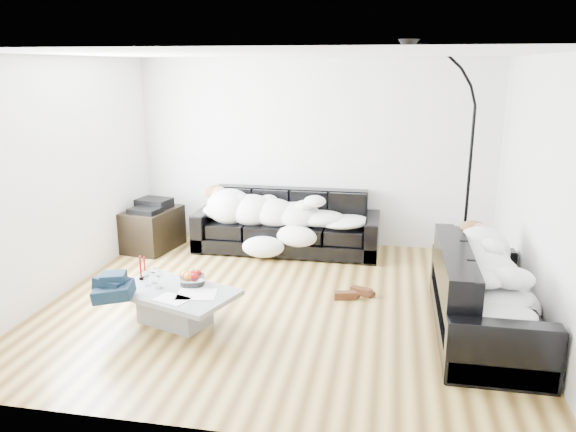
% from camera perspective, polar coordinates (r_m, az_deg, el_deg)
% --- Properties ---
extents(ground, '(5.00, 5.00, 0.00)m').
position_cam_1_polar(ground, '(6.15, -0.53, -8.84)').
color(ground, brown).
rests_on(ground, ground).
extents(wall_back, '(5.00, 0.02, 2.60)m').
position_cam_1_polar(wall_back, '(7.93, 2.63, 6.39)').
color(wall_back, silver).
rests_on(wall_back, ground).
extents(wall_left, '(0.02, 4.50, 2.60)m').
position_cam_1_polar(wall_left, '(6.69, -22.09, 3.69)').
color(wall_left, silver).
rests_on(wall_left, ground).
extents(wall_right, '(0.02, 4.50, 2.60)m').
position_cam_1_polar(wall_right, '(5.82, 24.40, 1.87)').
color(wall_right, silver).
rests_on(wall_right, ground).
extents(ceiling, '(5.00, 5.00, 0.00)m').
position_cam_1_polar(ceiling, '(5.63, -0.59, 16.15)').
color(ceiling, white).
rests_on(ceiling, ground).
extents(sofa_back, '(2.51, 0.87, 0.82)m').
position_cam_1_polar(sofa_back, '(7.71, -0.13, -0.62)').
color(sofa_back, black).
rests_on(sofa_back, ground).
extents(sofa_right, '(0.88, 2.06, 0.84)m').
position_cam_1_polar(sofa_right, '(5.67, 19.49, -7.32)').
color(sofa_right, black).
rests_on(sofa_right, ground).
extents(sleeper_back, '(2.12, 0.73, 0.42)m').
position_cam_1_polar(sleeper_back, '(7.60, -0.20, 0.89)').
color(sleeper_back, white).
rests_on(sleeper_back, sofa_back).
extents(sleeper_right, '(0.75, 1.77, 0.43)m').
position_cam_1_polar(sleeper_right, '(5.59, 19.69, -5.25)').
color(sleeper_right, white).
rests_on(sleeper_right, sofa_right).
extents(teal_cushion, '(0.42, 0.38, 0.20)m').
position_cam_1_polar(teal_cushion, '(6.16, 18.34, -2.47)').
color(teal_cushion, '#0B4F32').
rests_on(teal_cushion, sofa_right).
extents(coffee_table, '(1.38, 1.07, 0.35)m').
position_cam_1_polar(coffee_table, '(5.76, -11.44, -8.98)').
color(coffee_table, '#939699').
rests_on(coffee_table, ground).
extents(fruit_bowl, '(0.29, 0.29, 0.16)m').
position_cam_1_polar(fruit_bowl, '(5.76, -9.71, -6.15)').
color(fruit_bowl, white).
rests_on(fruit_bowl, coffee_table).
extents(wine_glass_a, '(0.08, 0.08, 0.17)m').
position_cam_1_polar(wine_glass_a, '(5.86, -13.49, -5.88)').
color(wine_glass_a, white).
rests_on(wine_glass_a, coffee_table).
extents(wine_glass_b, '(0.08, 0.08, 0.16)m').
position_cam_1_polar(wine_glass_b, '(5.81, -14.09, -6.18)').
color(wine_glass_b, white).
rests_on(wine_glass_b, coffee_table).
extents(wine_glass_c, '(0.09, 0.09, 0.19)m').
position_cam_1_polar(wine_glass_c, '(5.73, -12.94, -6.27)').
color(wine_glass_c, white).
rests_on(wine_glass_c, coffee_table).
extents(candle_left, '(0.06, 0.06, 0.26)m').
position_cam_1_polar(candle_left, '(5.98, -14.75, -5.12)').
color(candle_left, maroon).
rests_on(candle_left, coffee_table).
extents(candle_right, '(0.04, 0.04, 0.22)m').
position_cam_1_polar(candle_right, '(6.03, -14.36, -5.09)').
color(candle_right, maroon).
rests_on(candle_right, coffee_table).
extents(newspaper_a, '(0.42, 0.35, 0.01)m').
position_cam_1_polar(newspaper_a, '(5.53, -9.29, -7.82)').
color(newspaper_a, silver).
rests_on(newspaper_a, coffee_table).
extents(newspaper_b, '(0.37, 0.31, 0.01)m').
position_cam_1_polar(newspaper_b, '(5.47, -11.68, -8.23)').
color(newspaper_b, silver).
rests_on(newspaper_b, coffee_table).
extents(navy_jacket, '(0.43, 0.38, 0.19)m').
position_cam_1_polar(navy_jacket, '(5.61, -17.29, -6.16)').
color(navy_jacket, black).
rests_on(navy_jacket, coffee_table).
extents(shoes, '(0.42, 0.30, 0.09)m').
position_cam_1_polar(shoes, '(6.33, 6.60, -7.79)').
color(shoes, '#472311').
rests_on(shoes, ground).
extents(av_cabinet, '(0.70, 0.91, 0.57)m').
position_cam_1_polar(av_cabinet, '(8.05, -13.58, -1.30)').
color(av_cabinet, black).
rests_on(av_cabinet, ground).
extents(stereo, '(0.49, 0.41, 0.13)m').
position_cam_1_polar(stereo, '(7.96, -13.73, 1.11)').
color(stereo, black).
rests_on(stereo, av_cabinet).
extents(floor_lamp, '(0.96, 0.65, 2.46)m').
position_cam_1_polar(floor_lamp, '(7.52, 17.99, 4.66)').
color(floor_lamp, black).
rests_on(floor_lamp, ground).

